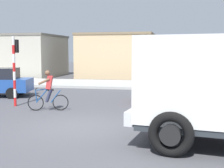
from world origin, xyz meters
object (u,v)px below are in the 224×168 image
(traffic_light_pole, at_px, (15,61))
(car_white_mid, at_px, (178,87))
(cyclist, at_px, (48,90))
(pedestrian_near_kerb, at_px, (187,83))

(traffic_light_pole, bearing_deg, car_white_mid, 17.58)
(cyclist, relative_size, traffic_light_pole, 0.54)
(cyclist, bearing_deg, pedestrian_near_kerb, 38.79)
(cyclist, height_order, pedestrian_near_kerb, cyclist)
(car_white_mid, relative_size, pedestrian_near_kerb, 2.55)
(cyclist, relative_size, car_white_mid, 0.42)
(traffic_light_pole, bearing_deg, cyclist, -21.39)
(cyclist, xyz_separation_m, traffic_light_pole, (-1.94, 0.76, 1.20))
(traffic_light_pole, bearing_deg, pedestrian_near_kerb, 26.87)
(pedestrian_near_kerb, bearing_deg, cyclist, -141.21)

